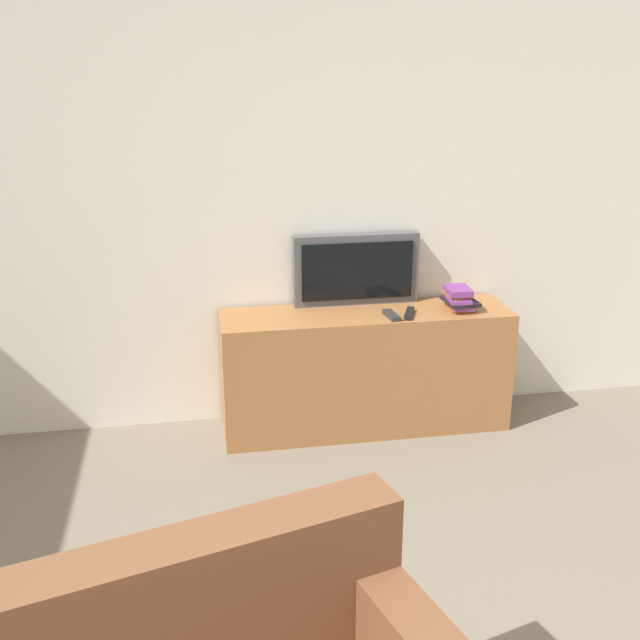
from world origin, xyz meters
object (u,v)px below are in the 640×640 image
Objects in this scene: book_stack at (459,299)px; remote_secondary at (409,313)px; television at (356,269)px; remote_on_stand at (391,315)px; tv_stand at (365,370)px.

remote_secondary is (-0.30, -0.05, -0.05)m from book_stack.
television is 0.41m from remote_secondary.
book_stack is (0.54, -0.21, -0.14)m from television.
television is 4.35× the size of remote_on_stand.
book_stack is 0.41m from remote_on_stand.
tv_stand is at bearing 174.95° from book_stack.
remote_secondary is (0.24, -0.27, -0.19)m from television.
book_stack is at bearing 9.99° from remote_secondary.
remote_on_stand is 0.90× the size of remote_secondary.
book_stack is at bearing 9.39° from remote_on_stand.
tv_stand is 0.57m from television.
tv_stand is 0.43m from remote_secondary.
television reaches higher than book_stack.
book_stack is 1.23× the size of remote_secondary.
book_stack reaches higher than tv_stand.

